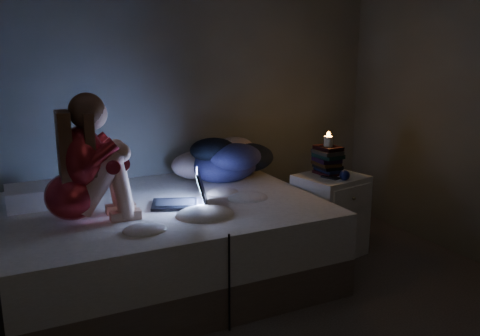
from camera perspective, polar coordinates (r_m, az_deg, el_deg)
wall_back at (r=4.34m, az=-5.97°, el=8.88°), size 3.60×0.02×2.60m
bed at (r=3.66m, az=-8.56°, el=-8.32°), size 2.13×1.60×0.59m
pillow at (r=3.72m, az=-21.62°, el=-2.90°), size 0.47×0.33×0.13m
woman at (r=3.19m, az=-18.92°, el=0.93°), size 0.51×0.34×0.80m
laptop at (r=3.44m, az=-7.07°, el=-2.20°), size 0.44×0.38×0.26m
clothes_pile at (r=4.12m, az=-1.97°, el=1.25°), size 0.66×0.55×0.37m
nightstand at (r=4.13m, az=10.17°, el=-5.27°), size 0.57×0.53×0.66m
book_stack at (r=4.07m, az=9.93°, el=0.80°), size 0.19×0.25×0.21m
candle at (r=4.04m, az=10.02°, el=2.84°), size 0.07×0.07×0.08m
phone at (r=3.97m, az=10.05°, el=-1.04°), size 0.09×0.15×0.01m
blue_orb at (r=3.89m, az=11.43°, el=-0.87°), size 0.08×0.08×0.08m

